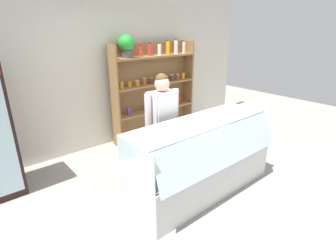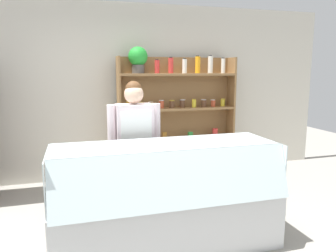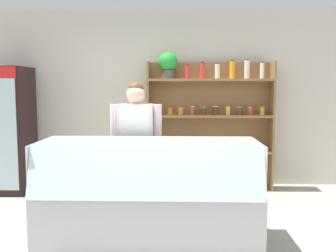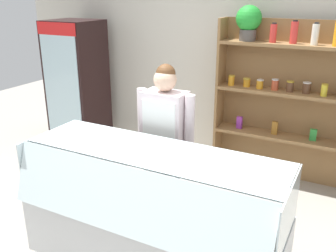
{
  "view_description": "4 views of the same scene",
  "coord_description": "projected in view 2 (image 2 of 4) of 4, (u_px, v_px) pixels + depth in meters",
  "views": [
    {
      "loc": [
        -2.38,
        -2.21,
        2.15
      ],
      "look_at": [
        -0.23,
        0.35,
        0.88
      ],
      "focal_mm": 28.0,
      "sensor_mm": 36.0,
      "label": 1
    },
    {
      "loc": [
        -0.81,
        -2.93,
        1.68
      ],
      "look_at": [
        0.22,
        0.63,
        1.05
      ],
      "focal_mm": 35.0,
      "sensor_mm": 36.0,
      "label": 2
    },
    {
      "loc": [
        0.3,
        -3.63,
        1.51
      ],
      "look_at": [
        0.17,
        0.35,
        1.1
      ],
      "focal_mm": 40.0,
      "sensor_mm": 36.0,
      "label": 3
    },
    {
      "loc": [
        1.33,
        -2.33,
        2.17
      ],
      "look_at": [
        -0.23,
        0.63,
        0.96
      ],
      "focal_mm": 40.0,
      "sensor_mm": 36.0,
      "label": 4
    }
  ],
  "objects": [
    {
      "name": "shop_clerk",
      "position": [
        135.0,
        142.0,
        3.55
      ],
      "size": [
        0.58,
        0.25,
        1.58
      ],
      "color": "#2D2D38",
      "rests_on": "ground"
    },
    {
      "name": "deli_display_case",
      "position": [
        166.0,
        215.0,
        3.14
      ],
      "size": [
        2.12,
        0.81,
        1.01
      ],
      "color": "silver",
      "rests_on": "ground"
    },
    {
      "name": "back_wall",
      "position": [
        126.0,
        92.0,
        5.17
      ],
      "size": [
        6.8,
        0.1,
        2.7
      ],
      "primitive_type": "cube",
      "color": "beige",
      "rests_on": "ground"
    },
    {
      "name": "shelving_unit",
      "position": [
        172.0,
        105.0,
        5.1
      ],
      "size": [
        1.85,
        0.29,
        2.03
      ],
      "color": "olive",
      "rests_on": "ground"
    },
    {
      "name": "ground_plane",
      "position": [
        164.0,
        240.0,
        3.28
      ],
      "size": [
        12.0,
        12.0,
        0.0
      ],
      "primitive_type": "plane",
      "color": "gray"
    }
  ]
}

